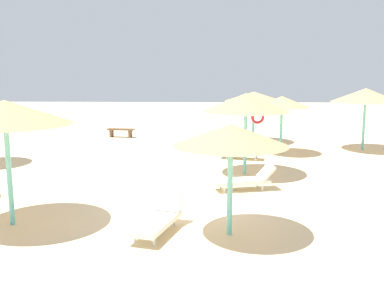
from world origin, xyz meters
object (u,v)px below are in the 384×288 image
(parasol_2, at_px, (282,102))
(parasol_4, at_px, (246,103))
(lounger_2, at_px, (238,151))
(parasol_1, at_px, (254,97))
(parasol_8, at_px, (5,113))
(bench_0, at_px, (121,131))
(lounger_1, at_px, (213,133))
(lounger_3, at_px, (158,219))
(parasol_0, at_px, (366,95))
(parasol_3, at_px, (231,135))
(lounger_4, at_px, (246,180))

(parasol_2, distance_m, parasol_4, 4.46)
(lounger_2, bearing_deg, parasol_1, 76.60)
(parasol_2, height_order, parasol_8, parasol_8)
(parasol_1, bearing_deg, bench_0, 169.66)
(lounger_1, bearing_deg, lounger_3, -95.57)
(lounger_1, height_order, lounger_3, lounger_1)
(parasol_0, distance_m, lounger_2, 6.77)
(lounger_1, bearing_deg, parasol_0, -23.86)
(parasol_4, xyz_separation_m, bench_0, (-6.18, 8.44, -2.20))
(parasol_1, bearing_deg, lounger_2, -103.40)
(parasol_3, xyz_separation_m, lounger_1, (-0.25, 13.94, -1.93))
(lounger_1, xyz_separation_m, bench_0, (-5.10, 0.31, 0.02))
(parasol_8, bearing_deg, parasol_1, 60.75)
(parasol_4, bearing_deg, lounger_1, 97.53)
(lounger_3, distance_m, lounger_4, 4.30)
(parasol_0, relative_size, parasol_2, 1.22)
(parasol_8, distance_m, lounger_4, 7.08)
(parasol_4, xyz_separation_m, lounger_2, (-0.04, 2.70, -2.24))
(parasol_0, xyz_separation_m, lounger_1, (-6.98, 3.09, -2.21))
(parasol_3, bearing_deg, parasol_4, 81.96)
(parasol_3, relative_size, parasol_4, 0.83)
(parasol_2, xyz_separation_m, parasol_8, (-7.90, -9.37, 0.39))
(bench_0, bearing_deg, parasol_0, -15.70)
(parasol_2, height_order, lounger_3, parasol_2)
(parasol_0, relative_size, bench_0, 2.02)
(parasol_3, distance_m, parasol_8, 5.19)
(parasol_8, bearing_deg, lounger_1, 70.04)
(parasol_3, distance_m, lounger_1, 14.07)
(parasol_3, height_order, lounger_2, parasol_3)
(parasol_4, relative_size, parasol_8, 1.00)
(parasol_0, bearing_deg, parasol_2, -165.51)
(parasol_3, bearing_deg, lounger_4, 79.63)
(parasol_3, xyz_separation_m, parasol_4, (0.82, 5.80, 0.30))
(parasol_2, distance_m, lounger_3, 10.86)
(parasol_1, height_order, lounger_3, parasol_1)
(parasol_0, height_order, lounger_3, parasol_0)
(parasol_8, relative_size, lounger_1, 1.57)
(lounger_4, bearing_deg, lounger_1, 95.20)
(lounger_3, height_order, bench_0, lounger_3)
(parasol_1, height_order, lounger_1, parasol_1)
(parasol_3, relative_size, parasol_8, 0.82)
(lounger_4, bearing_deg, parasol_0, 49.74)
(lounger_4, bearing_deg, parasol_3, -100.37)
(parasol_0, xyz_separation_m, parasol_2, (-3.98, -1.03, -0.25))
(lounger_4, height_order, bench_0, lounger_4)
(parasol_3, bearing_deg, parasol_0, 58.19)
(lounger_3, relative_size, lounger_4, 1.00)
(parasol_0, xyz_separation_m, parasol_4, (-5.91, -5.05, 0.01))
(parasol_0, xyz_separation_m, lounger_4, (-6.05, -7.15, -2.22))
(parasol_1, distance_m, lounger_2, 4.98)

